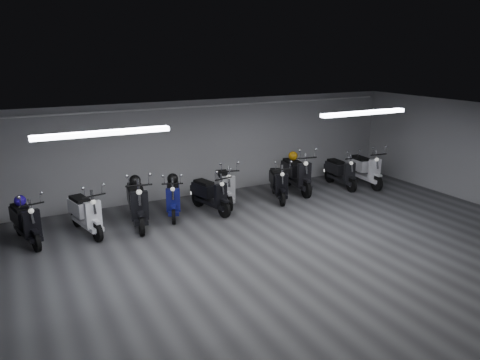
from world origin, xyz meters
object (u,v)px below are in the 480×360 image
scooter_9 (341,167)px  scooter_5 (210,189)px  scooter_8 (297,168)px  scooter_3 (137,196)px  helmet_2 (173,179)px  scooter_1 (25,216)px  helmet_4 (135,181)px  scooter_4 (173,192)px  scooter_6 (225,181)px  scooter_10 (365,164)px  scooter_7 (279,178)px  helmet_0 (20,201)px  helmet_1 (293,156)px  scooter_2 (85,207)px

scooter_9 → scooter_5: bearing=-172.4°
scooter_8 → scooter_3: bearing=-165.7°
scooter_5 → helmet_2: bearing=144.1°
scooter_1 → helmet_4: 2.57m
scooter_1 → scooter_8: bearing=-9.5°
scooter_4 → helmet_4: (-0.95, 0.05, 0.43)m
scooter_9 → scooter_3: bearing=-172.6°
scooter_4 → scooter_9: (5.54, 0.10, 0.01)m
scooter_6 → scooter_10: size_ratio=0.97×
scooter_7 → scooter_10: scooter_10 is taller
helmet_0 → helmet_2: 3.62m
scooter_5 → helmet_1: scooter_5 is taller
scooter_2 → scooter_10: bearing=-12.1°
scooter_1 → scooter_9: scooter_1 is taller
scooter_3 → scooter_6: (2.60, 0.51, -0.07)m
scooter_2 → scooter_9: 7.75m
scooter_3 → scooter_1: bearing=-172.2°
scooter_3 → scooter_7: scooter_3 is taller
scooter_3 → scooter_8: 5.05m
scooter_8 → scooter_10: size_ratio=1.06×
scooter_6 → scooter_7: scooter_6 is taller
scooter_2 → scooter_4: size_ratio=1.04×
scooter_6 → scooter_3: bearing=-154.8°
scooter_5 → scooter_8: bearing=-4.4°
scooter_8 → scooter_9: bearing=-0.4°
scooter_10 → helmet_2: scooter_10 is taller
scooter_3 → scooter_8: size_ratio=1.01×
scooter_2 → scooter_3: size_ratio=0.89×
scooter_8 → scooter_9: size_ratio=1.14×
scooter_8 → scooter_9: (1.51, -0.22, -0.09)m
scooter_8 → helmet_2: scooter_8 is taller
scooter_8 → scooter_2: bearing=-167.1°
scooter_6 → scooter_9: bearing=11.6°
scooter_3 → helmet_2: bearing=31.9°
scooter_2 → helmet_4: size_ratio=6.23×
scooter_6 → helmet_2: bearing=-163.8°
scooter_8 → scooter_10: scooter_8 is taller
scooter_9 → helmet_2: 5.47m
scooter_5 → helmet_2: 1.02m
scooter_1 → helmet_1: scooter_1 is taller
scooter_2 → scooter_8: size_ratio=0.90×
scooter_5 → scooter_9: (4.56, 0.25, 0.01)m
scooter_3 → helmet_1: 5.13m
scooter_4 → scooter_3: bearing=-147.5°
scooter_3 → scooter_2: bearing=-171.9°
scooter_2 → scooter_8: (6.24, 0.54, 0.07)m
helmet_1 → scooter_6: bearing=-172.5°
scooter_7 → helmet_0: (-6.67, 0.12, 0.29)m
scooter_7 → scooter_4: bearing=-160.6°
scooter_1 → scooter_9: (9.01, 0.28, -0.00)m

